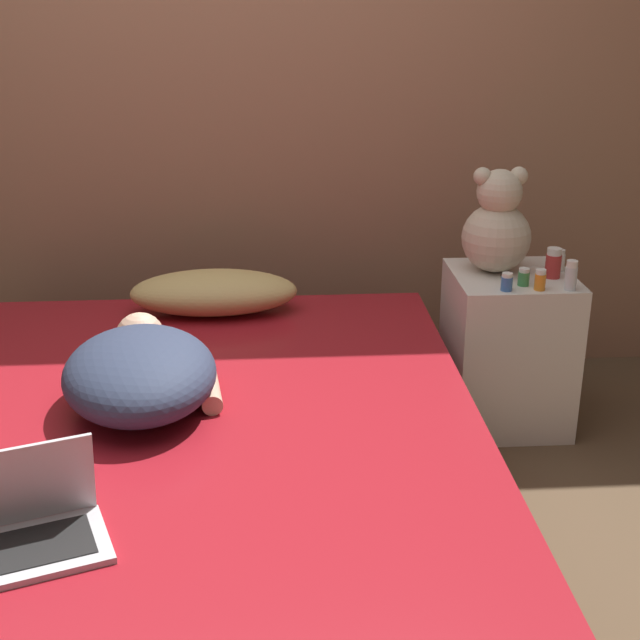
% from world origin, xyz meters
% --- Properties ---
extents(ground_plane, '(12.00, 12.00, 0.00)m').
position_xyz_m(ground_plane, '(0.00, 0.00, 0.00)').
color(ground_plane, brown).
extents(wall_back, '(8.00, 0.06, 2.60)m').
position_xyz_m(wall_back, '(0.00, 1.28, 1.30)').
color(wall_back, '#996B51').
rests_on(wall_back, ground_plane).
extents(bed, '(1.68, 1.99, 0.42)m').
position_xyz_m(bed, '(0.00, 0.00, 0.21)').
color(bed, '#4C331E').
rests_on(bed, ground_plane).
extents(nightstand, '(0.43, 0.42, 0.58)m').
position_xyz_m(nightstand, '(1.11, 0.70, 0.29)').
color(nightstand, silver).
rests_on(nightstand, ground_plane).
extents(pillow, '(0.61, 0.28, 0.16)m').
position_xyz_m(pillow, '(0.04, 0.81, 0.50)').
color(pillow, tan).
rests_on(pillow, bed).
extents(person_lying, '(0.50, 0.72, 0.21)m').
position_xyz_m(person_lying, '(-0.13, 0.09, 0.52)').
color(person_lying, '#2D3851').
rests_on(person_lying, bed).
extents(laptop, '(0.40, 0.32, 0.23)m').
position_xyz_m(laptop, '(-0.31, -0.60, 0.47)').
color(laptop, silver).
rests_on(laptop, bed).
extents(teddy_bear, '(0.25, 0.25, 0.38)m').
position_xyz_m(teddy_bear, '(1.05, 0.75, 0.74)').
color(teddy_bear, beige).
rests_on(teddy_bear, nightstand).
extents(bottle_clear, '(0.04, 0.04, 0.10)m').
position_xyz_m(bottle_clear, '(1.26, 0.53, 0.63)').
color(bottle_clear, silver).
rests_on(bottle_clear, nightstand).
extents(bottle_orange, '(0.04, 0.04, 0.07)m').
position_xyz_m(bottle_orange, '(1.16, 0.54, 0.61)').
color(bottle_orange, orange).
rests_on(bottle_orange, nightstand).
extents(bottle_green, '(0.04, 0.04, 0.06)m').
position_xyz_m(bottle_green, '(1.11, 0.59, 0.61)').
color(bottle_green, '#3D8E4C').
rests_on(bottle_green, nightstand).
extents(bottle_red, '(0.05, 0.05, 0.11)m').
position_xyz_m(bottle_red, '(1.24, 0.67, 0.63)').
color(bottle_red, '#B72D2D').
rests_on(bottle_red, nightstand).
extents(bottle_blue, '(0.04, 0.04, 0.06)m').
position_xyz_m(bottle_blue, '(1.04, 0.54, 0.61)').
color(bottle_blue, '#3866B2').
rests_on(bottle_blue, nightstand).
extents(bottle_white, '(0.04, 0.04, 0.08)m').
position_xyz_m(bottle_white, '(1.29, 0.75, 0.62)').
color(bottle_white, white).
rests_on(bottle_white, nightstand).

